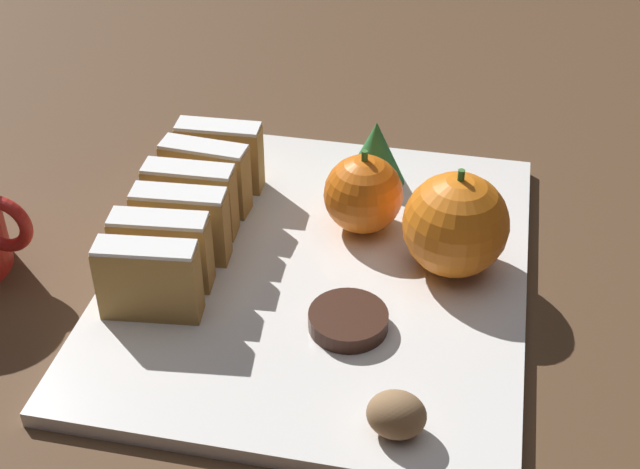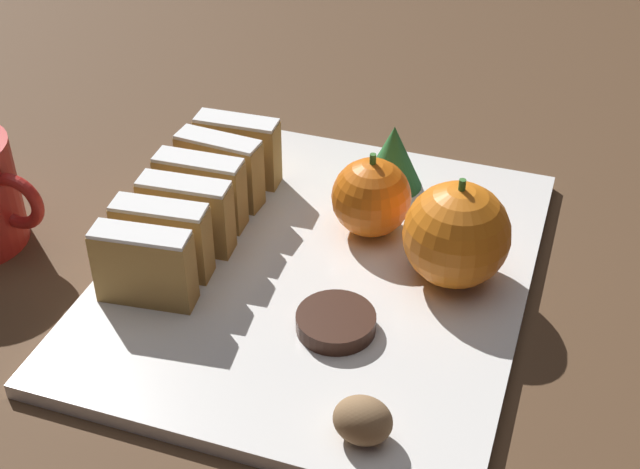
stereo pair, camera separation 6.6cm
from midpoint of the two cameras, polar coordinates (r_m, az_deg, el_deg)
ground_plane at (r=0.69m, az=2.76°, el=-2.92°), size 6.00×6.00×0.00m
serving_platter at (r=0.68m, az=2.77°, el=-2.53°), size 0.31×0.37×0.01m
stollen_slice_front at (r=0.64m, az=-8.31°, el=-2.15°), size 0.07×0.03×0.06m
stollen_slice_second at (r=0.66m, az=-7.26°, el=-0.38°), size 0.07×0.03×0.06m
stollen_slice_third at (r=0.68m, az=-5.83°, el=1.17°), size 0.07×0.03×0.06m
stollen_slice_fourth at (r=0.71m, az=-5.03°, el=2.72°), size 0.07×0.03×0.06m
stollen_slice_fifth at (r=0.73m, az=-3.88°, el=4.08°), size 0.07×0.03×0.06m
stollen_slice_sixth at (r=0.76m, az=-2.80°, el=5.35°), size 0.07×0.03×0.06m
orange_near at (r=0.70m, az=6.01°, el=2.28°), size 0.06×0.06×0.07m
orange_far at (r=0.66m, az=11.60°, el=-0.12°), size 0.08×0.08×0.09m
walnut at (r=0.55m, az=6.27°, el=-11.90°), size 0.04×0.03×0.03m
chocolate_cookie at (r=0.62m, az=4.08°, el=-5.74°), size 0.06×0.06×0.01m
evergreen_sprig at (r=0.76m, az=7.20°, el=4.91°), size 0.05×0.05×0.06m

